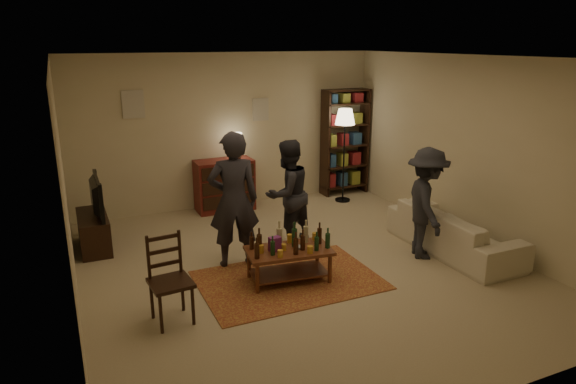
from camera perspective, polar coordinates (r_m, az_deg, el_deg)
floor at (r=6.90m, az=1.47°, el=-8.29°), size 6.00×6.00×0.00m
room_shell at (r=8.93m, az=-10.68°, el=9.30°), size 6.00×6.00×6.00m
rug at (r=6.53m, az=0.10°, el=-9.75°), size 2.20×1.50×0.01m
coffee_table at (r=6.37m, az=0.08°, el=-6.65°), size 1.10×0.69×0.76m
dining_chair at (r=5.62m, az=-13.12°, el=-9.04°), size 0.46×0.46×0.97m
tv_stand at (r=7.86m, az=-20.83°, el=-3.22°), size 0.40×1.00×1.06m
dresser at (r=9.06m, az=-7.02°, el=0.92°), size 1.00×0.50×1.36m
bookshelf at (r=9.95m, az=6.32°, el=5.66°), size 0.90×0.34×2.02m
floor_lamp at (r=9.35m, az=6.34°, el=7.59°), size 0.36×0.36×1.72m
sofa at (r=7.64m, az=17.94°, el=-4.14°), size 0.81×2.08×0.61m
person_left at (r=6.67m, az=-6.07°, el=-0.92°), size 0.73×0.54×1.81m
person_right at (r=7.35m, az=-0.07°, el=-0.19°), size 0.91×0.81×1.56m
person_by_sofa at (r=7.20m, az=15.10°, el=-1.24°), size 0.91×1.14×1.53m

